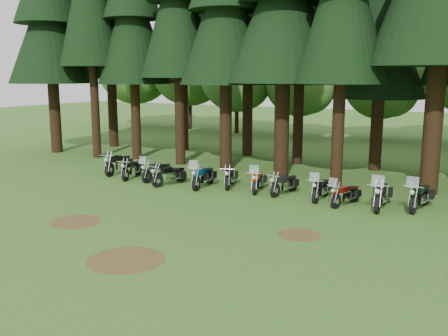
% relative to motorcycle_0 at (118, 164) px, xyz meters
% --- Properties ---
extents(ground, '(120.00, 120.00, 0.00)m').
position_rel_motorcycle_0_xyz_m(ground, '(7.51, -5.50, -0.50)').
color(ground, '#325D21').
rests_on(ground, ground).
extents(pine_front_0, '(5.49, 5.49, 16.17)m').
position_rel_motorcycle_0_xyz_m(pine_front_0, '(-8.69, 3.78, 9.19)').
color(pine_front_0, black).
rests_on(pine_front_0, ground).
extents(pine_back_1, '(4.52, 4.52, 16.22)m').
position_rel_motorcycle_0_xyz_m(pine_back_1, '(-1.75, 8.85, 9.21)').
color(pine_back_1, black).
rests_on(pine_back_1, ground).
extents(pine_back_4, '(4.94, 4.94, 13.78)m').
position_rel_motorcycle_0_xyz_m(pine_back_4, '(11.55, 7.75, 7.75)').
color(pine_back_4, black).
rests_on(pine_back_4, ground).
extents(decid_0, '(8.00, 7.78, 10.00)m').
position_rel_motorcycle_0_xyz_m(decid_0, '(-14.59, 19.77, 5.40)').
color(decid_0, black).
rests_on(decid_0, ground).
extents(decid_1, '(7.91, 7.69, 9.88)m').
position_rel_motorcycle_0_xyz_m(decid_1, '(-8.48, 20.27, 5.34)').
color(decid_1, black).
rests_on(decid_1, ground).
extents(decid_2, '(6.72, 6.53, 8.40)m').
position_rel_motorcycle_0_xyz_m(decid_2, '(-2.92, 19.28, 4.46)').
color(decid_2, black).
rests_on(decid_2, ground).
extents(decid_3, '(6.12, 5.95, 7.65)m').
position_rel_motorcycle_0_xyz_m(decid_3, '(2.80, 19.63, 4.02)').
color(decid_3, black).
rests_on(decid_3, ground).
extents(decid_4, '(5.93, 5.76, 7.41)m').
position_rel_motorcycle_0_xyz_m(decid_4, '(9.09, 20.83, 3.87)').
color(decid_4, black).
rests_on(decid_4, ground).
extents(dirt_patch_0, '(1.80, 1.80, 0.01)m').
position_rel_motorcycle_0_xyz_m(dirt_patch_0, '(4.51, -7.50, -0.49)').
color(dirt_patch_0, '#4C3D1E').
rests_on(dirt_patch_0, ground).
extents(dirt_patch_1, '(1.40, 1.40, 0.01)m').
position_rel_motorcycle_0_xyz_m(dirt_patch_1, '(12.01, -5.00, -0.49)').
color(dirt_patch_1, '#4C3D1E').
rests_on(dirt_patch_1, ground).
extents(dirt_patch_2, '(2.20, 2.20, 0.01)m').
position_rel_motorcycle_0_xyz_m(dirt_patch_2, '(8.51, -9.50, -0.49)').
color(dirt_patch_2, '#4C3D1E').
rests_on(dirt_patch_2, ground).
extents(motorcycle_0, '(0.52, 2.39, 0.97)m').
position_rel_motorcycle_0_xyz_m(motorcycle_0, '(0.00, 0.00, 0.00)').
color(motorcycle_0, black).
rests_on(motorcycle_0, ground).
extents(motorcycle_1, '(0.66, 2.07, 0.86)m').
position_rel_motorcycle_0_xyz_m(motorcycle_1, '(1.37, -0.56, -0.06)').
color(motorcycle_1, black).
rests_on(motorcycle_1, ground).
extents(motorcycle_2, '(0.48, 2.16, 1.36)m').
position_rel_motorcycle_0_xyz_m(motorcycle_2, '(2.81, -0.39, -0.04)').
color(motorcycle_2, black).
rests_on(motorcycle_2, ground).
extents(motorcycle_3, '(0.65, 2.05, 0.85)m').
position_rel_motorcycle_0_xyz_m(motorcycle_3, '(3.93, -0.90, -0.06)').
color(motorcycle_3, black).
rests_on(motorcycle_3, ground).
extents(motorcycle_4, '(0.60, 2.31, 1.45)m').
position_rel_motorcycle_0_xyz_m(motorcycle_4, '(5.60, -0.58, -0.01)').
color(motorcycle_4, black).
rests_on(motorcycle_4, ground).
extents(motorcycle_5, '(0.91, 2.05, 0.88)m').
position_rel_motorcycle_0_xyz_m(motorcycle_5, '(6.60, 0.15, -0.05)').
color(motorcycle_5, black).
rests_on(motorcycle_5, ground).
extents(motorcycle_6, '(0.87, 2.15, 1.37)m').
position_rel_motorcycle_0_xyz_m(motorcycle_6, '(8.12, -0.03, -0.04)').
color(motorcycle_6, black).
rests_on(motorcycle_6, ground).
extents(motorcycle_7, '(0.46, 2.05, 0.84)m').
position_rel_motorcycle_0_xyz_m(motorcycle_7, '(9.40, -0.01, -0.07)').
color(motorcycle_7, black).
rests_on(motorcycle_7, ground).
extents(motorcycle_8, '(0.40, 2.12, 1.34)m').
position_rel_motorcycle_0_xyz_m(motorcycle_8, '(11.10, -0.12, -0.05)').
color(motorcycle_8, black).
rests_on(motorcycle_8, ground).
extents(motorcycle_9, '(0.79, 1.98, 1.26)m').
position_rel_motorcycle_0_xyz_m(motorcycle_9, '(12.26, -0.55, -0.08)').
color(motorcycle_9, black).
rests_on(motorcycle_9, ground).
extents(motorcycle_10, '(0.54, 2.45, 1.54)m').
position_rel_motorcycle_0_xyz_m(motorcycle_10, '(13.59, -0.34, 0.02)').
color(motorcycle_10, black).
rests_on(motorcycle_10, ground).
extents(motorcycle_11, '(0.61, 2.37, 1.49)m').
position_rel_motorcycle_0_xyz_m(motorcycle_11, '(14.95, 0.23, 0.00)').
color(motorcycle_11, black).
rests_on(motorcycle_11, ground).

